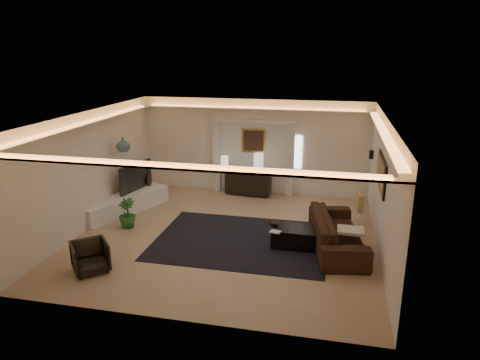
% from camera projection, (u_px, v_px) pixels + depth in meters
% --- Properties ---
extents(floor, '(7.00, 7.00, 0.00)m').
position_uv_depth(floor, '(227.00, 236.00, 10.59)').
color(floor, tan).
rests_on(floor, ground).
extents(ceiling, '(7.00, 7.00, 0.00)m').
position_uv_depth(ceiling, '(226.00, 116.00, 9.75)').
color(ceiling, white).
rests_on(ceiling, ground).
extents(wall_back, '(7.00, 0.00, 7.00)m').
position_uv_depth(wall_back, '(254.00, 147.00, 13.45)').
color(wall_back, white).
rests_on(wall_back, ground).
extents(wall_front, '(7.00, 0.00, 7.00)m').
position_uv_depth(wall_front, '(172.00, 240.00, 6.90)').
color(wall_front, white).
rests_on(wall_front, ground).
extents(wall_left, '(0.00, 7.00, 7.00)m').
position_uv_depth(wall_left, '(90.00, 170.00, 10.89)').
color(wall_left, white).
rests_on(wall_left, ground).
extents(wall_right, '(0.00, 7.00, 7.00)m').
position_uv_depth(wall_right, '(383.00, 188.00, 9.46)').
color(wall_right, white).
rests_on(wall_right, ground).
extents(cove_soffit, '(7.00, 7.00, 0.04)m').
position_uv_depth(cove_soffit, '(226.00, 129.00, 9.83)').
color(cove_soffit, silver).
rests_on(cove_soffit, ceiling).
extents(daylight_slit, '(0.25, 0.03, 1.00)m').
position_uv_depth(daylight_slit, '(298.00, 152.00, 13.18)').
color(daylight_slit, white).
rests_on(daylight_slit, wall_back).
extents(area_rug, '(4.00, 3.00, 0.01)m').
position_uv_depth(area_rug, '(241.00, 241.00, 10.32)').
color(area_rug, black).
rests_on(area_rug, ground).
extents(pilaster_left, '(0.22, 0.20, 2.20)m').
position_uv_depth(pilaster_left, '(217.00, 157.00, 13.69)').
color(pilaster_left, silver).
rests_on(pilaster_left, ground).
extents(pilaster_right, '(0.22, 0.20, 2.20)m').
position_uv_depth(pilaster_right, '(290.00, 161.00, 13.22)').
color(pilaster_right, silver).
rests_on(pilaster_right, ground).
extents(alcove_header, '(2.52, 0.20, 0.12)m').
position_uv_depth(alcove_header, '(253.00, 121.00, 13.12)').
color(alcove_header, silver).
rests_on(alcove_header, wall_back).
extents(painting_frame, '(0.74, 0.04, 0.74)m').
position_uv_depth(painting_frame, '(254.00, 141.00, 13.36)').
color(painting_frame, tan).
rests_on(painting_frame, wall_back).
extents(painting_canvas, '(0.62, 0.02, 0.62)m').
position_uv_depth(painting_canvas, '(253.00, 141.00, 13.34)').
color(painting_canvas, '#4C2D1E').
rests_on(painting_canvas, wall_back).
extents(art_panel_frame, '(0.04, 1.64, 0.74)m').
position_uv_depth(art_panel_frame, '(381.00, 173.00, 9.67)').
color(art_panel_frame, black).
rests_on(art_panel_frame, wall_right).
extents(art_panel_gold, '(0.02, 1.50, 0.62)m').
position_uv_depth(art_panel_gold, '(380.00, 173.00, 9.68)').
color(art_panel_gold, tan).
rests_on(art_panel_gold, wall_right).
extents(wall_sconce, '(0.12, 0.12, 0.22)m').
position_uv_depth(wall_sconce, '(371.00, 155.00, 11.47)').
color(wall_sconce, black).
rests_on(wall_sconce, wall_right).
extents(wall_niche, '(0.10, 0.55, 0.04)m').
position_uv_depth(wall_niche, '(118.00, 150.00, 12.13)').
color(wall_niche, silver).
rests_on(wall_niche, wall_left).
extents(console, '(1.41, 0.56, 0.69)m').
position_uv_depth(console, '(248.00, 182.00, 13.45)').
color(console, black).
rests_on(console, ground).
extents(lamp_left, '(0.25, 0.25, 0.50)m').
position_uv_depth(lamp_left, '(225.00, 161.00, 13.19)').
color(lamp_left, white).
rests_on(lamp_left, console).
extents(lamp_right, '(0.38, 0.38, 0.63)m').
position_uv_depth(lamp_right, '(258.00, 163.00, 12.98)').
color(lamp_right, silver).
rests_on(lamp_right, console).
extents(media_ledge, '(1.69, 2.77, 0.51)m').
position_uv_depth(media_ledge, '(125.00, 204.00, 12.09)').
color(media_ledge, white).
rests_on(media_ledge, ground).
extents(tv, '(1.35, 0.46, 0.77)m').
position_uv_depth(tv, '(132.00, 177.00, 12.44)').
color(tv, black).
rests_on(tv, media_ledge).
extents(figurine, '(0.15, 0.15, 0.33)m').
position_uv_depth(figurine, '(149.00, 180.00, 12.83)').
color(figurine, '#3C2C1D').
rests_on(figurine, media_ledge).
extents(ginger_jar, '(0.49, 0.49, 0.39)m').
position_uv_depth(ginger_jar, '(123.00, 145.00, 11.79)').
color(ginger_jar, '#4F5762').
rests_on(ginger_jar, wall_niche).
extents(plant, '(0.44, 0.44, 0.76)m').
position_uv_depth(plant, '(127.00, 213.00, 11.00)').
color(plant, '#276429').
rests_on(plant, ground).
extents(sofa, '(2.73, 1.43, 0.76)m').
position_uv_depth(sofa, '(337.00, 232.00, 9.88)').
color(sofa, '#322313').
rests_on(sofa, ground).
extents(throw_blanket, '(0.57, 0.47, 0.06)m').
position_uv_depth(throw_blanket, '(351.00, 230.00, 9.54)').
color(throw_blanket, white).
rests_on(throw_blanket, sofa).
extents(throw_pillow, '(0.17, 0.46, 0.45)m').
position_uv_depth(throw_pillow, '(360.00, 202.00, 11.30)').
color(throw_pillow, tan).
rests_on(throw_pillow, sofa).
extents(coffee_table, '(1.25, 0.71, 0.46)m').
position_uv_depth(coffee_table, '(300.00, 238.00, 9.99)').
color(coffee_table, black).
rests_on(coffee_table, ground).
extents(bowl, '(0.30, 0.30, 0.06)m').
position_uv_depth(bowl, '(274.00, 225.00, 10.13)').
color(bowl, black).
rests_on(bowl, coffee_table).
extents(magazine, '(0.27, 0.22, 0.03)m').
position_uv_depth(magazine, '(275.00, 233.00, 9.72)').
color(magazine, silver).
rests_on(magazine, coffee_table).
extents(armchair, '(0.97, 0.97, 0.63)m').
position_uv_depth(armchair, '(90.00, 257.00, 8.84)').
color(armchair, black).
rests_on(armchair, ground).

